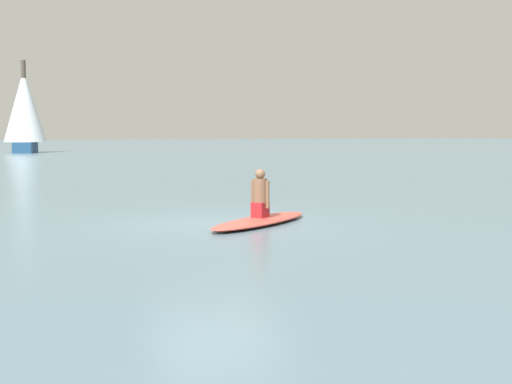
# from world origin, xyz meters

# --- Properties ---
(ground_plane) EXTENTS (400.00, 400.00, 0.00)m
(ground_plane) POSITION_xyz_m (0.00, 0.00, 0.00)
(ground_plane) COLOR slate
(surfboard) EXTENTS (2.32, 3.08, 0.14)m
(surfboard) POSITION_xyz_m (-0.45, -0.71, 0.07)
(surfboard) COLOR #D84C3F
(surfboard) RESTS_ON ground
(person_paddler) EXTENTS (0.38, 0.38, 0.91)m
(person_paddler) POSITION_xyz_m (-0.45, -0.71, 0.55)
(person_paddler) COLOR #A51E23
(person_paddler) RESTS_ON surfboard
(sailboat_near_right) EXTENTS (5.67, 4.70, 8.46)m
(sailboat_near_right) POSITION_xyz_m (53.73, -4.50, 3.97)
(sailboat_near_right) COLOR navy
(sailboat_near_right) RESTS_ON ground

